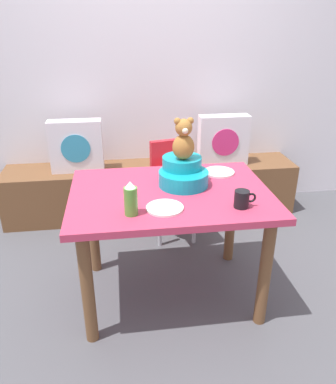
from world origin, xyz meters
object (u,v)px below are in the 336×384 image
object	(u,v)px
pillow_floral_right	(223,140)
dinner_plate_far	(219,172)
coffee_mug	(242,199)
dining_table	(170,209)
book_stack	(178,161)
dinner_plate_near	(165,208)
pillow_floral_left	(76,146)
teddy_bear	(184,140)
ketchup_bottle	(131,199)
infant_seat_teal	(183,173)
highchair	(174,177)

from	to	relation	value
pillow_floral_right	dinner_plate_far	bearing A→B (deg)	-107.40
coffee_mug	dining_table	bearing A→B (deg)	143.95
book_stack	dinner_plate_near	size ratio (longest dim) A/B	1.00
dinner_plate_far	dining_table	bearing A→B (deg)	-145.63
pillow_floral_left	book_stack	world-z (taller)	pillow_floral_left
teddy_bear	dinner_plate_near	world-z (taller)	teddy_bear
book_stack	coffee_mug	size ratio (longest dim) A/B	1.67
ketchup_bottle	infant_seat_teal	bearing A→B (deg)	46.93
pillow_floral_left	book_stack	distance (m)	0.89
pillow_floral_left	highchair	world-z (taller)	pillow_floral_left
dining_table	ketchup_bottle	distance (m)	0.41
pillow_floral_right	book_stack	size ratio (longest dim) A/B	2.20
coffee_mug	infant_seat_teal	bearing A→B (deg)	126.22
pillow_floral_right	highchair	distance (m)	0.68
dining_table	coffee_mug	size ratio (longest dim) A/B	9.72
infant_seat_teal	dinner_plate_near	xyz separation A→B (m)	(-0.15, -0.32, -0.07)
pillow_floral_left	book_stack	size ratio (longest dim) A/B	2.20
dining_table	dinner_plate_far	bearing A→B (deg)	34.37
dinner_plate_near	dinner_plate_far	world-z (taller)	same
pillow_floral_left	pillow_floral_right	world-z (taller)	same
pillow_floral_left	dining_table	size ratio (longest dim) A/B	0.38
infant_seat_teal	dinner_plate_far	distance (m)	0.31
highchair	dinner_plate_near	bearing A→B (deg)	-101.59
ketchup_bottle	dinner_plate_near	distance (m)	0.20
pillow_floral_right	dinner_plate_near	bearing A→B (deg)	-117.17
dining_table	ketchup_bottle	size ratio (longest dim) A/B	6.31
coffee_mug	dinner_plate_far	world-z (taller)	coffee_mug
teddy_bear	ketchup_bottle	distance (m)	0.52
pillow_floral_left	coffee_mug	size ratio (longest dim) A/B	3.67
teddy_bear	pillow_floral_right	bearing A→B (deg)	62.40
dinner_plate_near	highchair	bearing A→B (deg)	78.41
highchair	ketchup_bottle	xyz separation A→B (m)	(-0.37, -0.99, 0.31)
coffee_mug	dinner_plate_near	bearing A→B (deg)	175.11
book_stack	dining_table	bearing A→B (deg)	-101.43
dinner_plate_far	ketchup_bottle	bearing A→B (deg)	-140.06
infant_seat_teal	teddy_bear	world-z (taller)	teddy_bear
teddy_bear	coffee_mug	size ratio (longest dim) A/B	2.08
dinner_plate_near	dinner_plate_far	size ratio (longest dim) A/B	1.00
teddy_bear	dinner_plate_far	size ratio (longest dim) A/B	1.25
pillow_floral_right	coffee_mug	bearing A→B (deg)	-101.79
pillow_floral_left	coffee_mug	bearing A→B (deg)	-54.94
teddy_bear	coffee_mug	xyz separation A→B (m)	(0.26, -0.35, -0.23)
book_stack	highchair	distance (m)	0.45
infant_seat_teal	highchair	bearing A→B (deg)	86.08
pillow_floral_right	highchair	world-z (taller)	pillow_floral_right
teddy_bear	ketchup_bottle	world-z (taller)	teddy_bear
pillow_floral_left	dinner_plate_far	xyz separation A→B (m)	(1.00, -0.91, 0.07)
infant_seat_teal	teddy_bear	distance (m)	0.21
ketchup_bottle	dining_table	bearing A→B (deg)	46.83
dinner_plate_near	dinner_plate_far	bearing A→B (deg)	47.88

